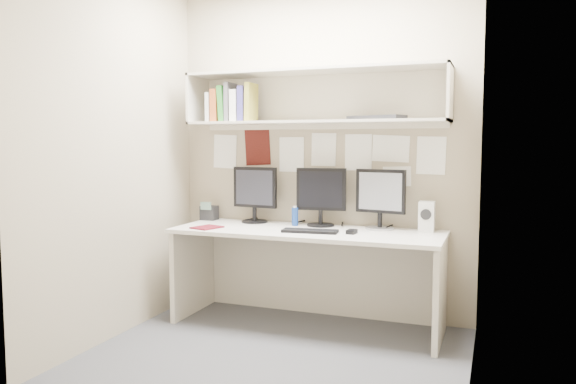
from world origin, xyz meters
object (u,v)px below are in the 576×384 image
at_px(desk, 307,278).
at_px(keyboard, 310,231).
at_px(monitor_left, 255,192).
at_px(monitor_center, 321,194).
at_px(maroon_notebook, 207,227).
at_px(speaker, 427,217).
at_px(monitor_right, 380,196).
at_px(desk_phone, 209,213).

height_order(desk, keyboard, keyboard).
relative_size(monitor_left, monitor_center, 1.00).
bearing_deg(monitor_left, keyboard, -23.78).
bearing_deg(monitor_left, maroon_notebook, -110.99).
bearing_deg(keyboard, monitor_left, 143.72).
distance_m(speaker, maroon_notebook, 1.63).
relative_size(desk, maroon_notebook, 9.70).
height_order(desk, monitor_right, monitor_right).
relative_size(monitor_left, speaker, 2.03).
distance_m(monitor_left, maroon_notebook, 0.53).
bearing_deg(desk_phone, monitor_right, 0.68).
xyz_separation_m(monitor_right, speaker, (0.34, -0.00, -0.13)).
xyz_separation_m(monitor_right, maroon_notebook, (-1.24, -0.42, -0.24)).
distance_m(desk, monitor_left, 0.83).
distance_m(desk, maroon_notebook, 0.84).
xyz_separation_m(keyboard, desk_phone, (-1.00, 0.34, 0.05)).
relative_size(speaker, desk_phone, 1.42).
relative_size(keyboard, maroon_notebook, 1.93).
height_order(monitor_center, monitor_right, monitor_center).
relative_size(keyboard, desk_phone, 2.57).
height_order(monitor_center, keyboard, monitor_center).
distance_m(speaker, desk_phone, 1.78).
xyz_separation_m(monitor_center, monitor_right, (0.46, 0.00, -0.00)).
distance_m(monitor_right, maroon_notebook, 1.33).
distance_m(monitor_right, speaker, 0.37).
height_order(desk, monitor_center, monitor_center).
bearing_deg(monitor_center, monitor_right, -6.79).
bearing_deg(monitor_right, speaker, 9.89).
height_order(keyboard, desk_phone, desk_phone).
distance_m(keyboard, desk_phone, 1.06).
bearing_deg(desk_phone, monitor_left, 0.69).
bearing_deg(keyboard, maroon_notebook, 179.45).
height_order(monitor_center, maroon_notebook, monitor_center).
bearing_deg(speaker, keyboard, -157.75).
xyz_separation_m(desk, keyboard, (0.06, -0.12, 0.37)).
height_order(keyboard, speaker, speaker).
relative_size(monitor_center, keyboard, 1.13).
bearing_deg(monitor_left, desk, -16.64).
distance_m(monitor_center, monitor_right, 0.46).
bearing_deg(desk_phone, monitor_center, 0.68).
bearing_deg(monitor_center, desk, -106.87).
bearing_deg(speaker, monitor_right, 178.52).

